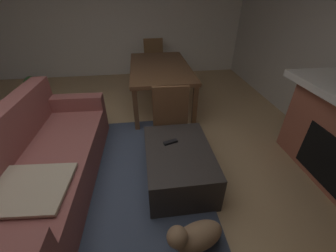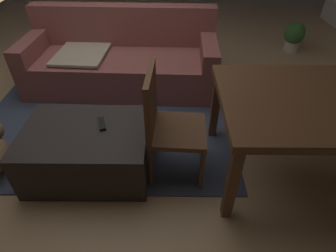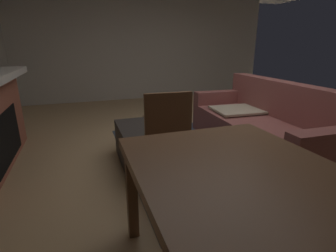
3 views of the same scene
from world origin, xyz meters
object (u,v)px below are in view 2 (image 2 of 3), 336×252
at_px(potted_plant, 294,36).
at_px(ottoman_coffee_table, 88,150).
at_px(couch, 122,61).
at_px(tv_remote, 102,124).
at_px(dining_chair_west, 166,121).

bearing_deg(potted_plant, ottoman_coffee_table, -135.71).
height_order(couch, potted_plant, couch).
bearing_deg(tv_remote, ottoman_coffee_table, -169.15).
height_order(couch, ottoman_coffee_table, couch).
distance_m(ottoman_coffee_table, potted_plant, 3.58).
xyz_separation_m(dining_chair_west, potted_plant, (1.92, 2.49, -0.29)).
height_order(tv_remote, dining_chair_west, dining_chair_west).
bearing_deg(ottoman_coffee_table, dining_chair_west, 0.72).
relative_size(couch, ottoman_coffee_table, 2.27).
bearing_deg(potted_plant, couch, -157.22).
xyz_separation_m(ottoman_coffee_table, tv_remote, (0.13, 0.07, 0.23)).
bearing_deg(tv_remote, couch, 74.02).
relative_size(tv_remote, potted_plant, 0.36).
relative_size(ottoman_coffee_table, dining_chair_west, 1.07).
height_order(ottoman_coffee_table, potted_plant, potted_plant).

